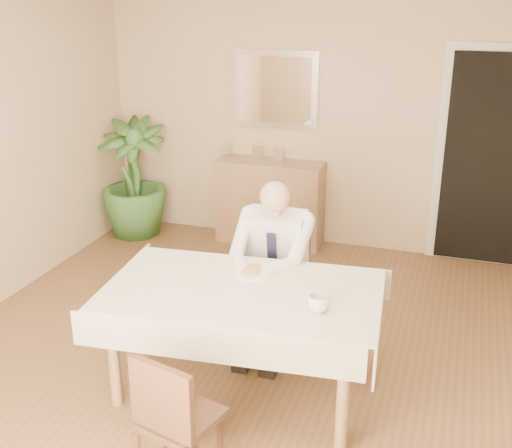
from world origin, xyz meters
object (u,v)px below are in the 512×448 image
(dining_table, at_px, (242,301))
(chair_near, at_px, (172,416))
(potted_palm, at_px, (133,178))
(chair_far, at_px, (281,275))
(coffee_mug, at_px, (319,303))
(seated_man, at_px, (270,261))
(sideboard, at_px, (270,202))

(dining_table, xyz_separation_m, chair_near, (-0.06, -0.91, -0.22))
(chair_near, distance_m, potted_palm, 3.83)
(chair_far, distance_m, chair_near, 1.79)
(chair_near, height_order, potted_palm, potted_palm)
(dining_table, height_order, chair_far, chair_far)
(coffee_mug, distance_m, potted_palm, 3.57)
(seated_man, bearing_deg, dining_table, -90.00)
(coffee_mug, bearing_deg, seated_man, 125.18)
(chair_near, distance_m, seated_man, 1.52)
(dining_table, distance_m, potted_palm, 3.12)
(chair_near, distance_m, sideboard, 3.54)
(seated_man, xyz_separation_m, potted_palm, (-2.04, 1.76, -0.07))
(seated_man, bearing_deg, chair_far, 90.00)
(sideboard, xyz_separation_m, potted_palm, (-1.43, -0.23, 0.19))
(dining_table, distance_m, seated_man, 0.59)
(coffee_mug, xyz_separation_m, sideboard, (-1.13, 2.72, -0.37))
(dining_table, relative_size, chair_far, 2.17)
(chair_near, bearing_deg, coffee_mug, 68.61)
(chair_far, height_order, seated_man, seated_man)
(seated_man, relative_size, potted_palm, 1.00)
(chair_far, relative_size, sideboard, 0.77)
(coffee_mug, xyz_separation_m, potted_palm, (-2.55, 2.49, -0.18))
(chair_near, height_order, seated_man, seated_man)
(sideboard, bearing_deg, coffee_mug, -67.45)
(dining_table, height_order, potted_palm, potted_palm)
(chair_near, bearing_deg, potted_palm, 136.12)
(dining_table, xyz_separation_m, chair_far, (-0.00, 0.87, -0.20))
(chair_near, relative_size, sideboard, 0.75)
(dining_table, bearing_deg, potted_palm, 125.94)
(dining_table, bearing_deg, seated_man, 85.03)
(sideboard, distance_m, potted_palm, 1.46)
(seated_man, distance_m, potted_palm, 2.70)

